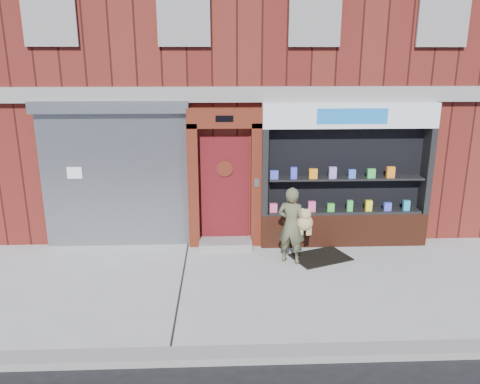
{
  "coord_description": "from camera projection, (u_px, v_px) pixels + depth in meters",
  "views": [
    {
      "loc": [
        -0.83,
        -7.48,
        3.81
      ],
      "look_at": [
        -0.47,
        1.0,
        1.41
      ],
      "focal_mm": 35.0,
      "sensor_mm": 36.0,
      "label": 1
    }
  ],
  "objects": [
    {
      "name": "pharmacy_bay",
      "position": [
        345.0,
        182.0,
        9.7
      ],
      "size": [
        3.5,
        0.41,
        3.0
      ],
      "color": "#502213",
      "rests_on": "ground"
    },
    {
      "name": "ground",
      "position": [
        269.0,
        283.0,
        8.26
      ],
      "size": [
        80.0,
        80.0,
        0.0
      ],
      "primitive_type": "plane",
      "color": "#9E9E99",
      "rests_on": "ground"
    },
    {
      "name": "woman",
      "position": [
        293.0,
        225.0,
        8.94
      ],
      "size": [
        0.73,
        0.57,
        1.51
      ],
      "color": "#515437",
      "rests_on": "ground"
    },
    {
      "name": "shutter_bay",
      "position": [
        114.0,
        166.0,
        9.52
      ],
      "size": [
        3.1,
        0.3,
        3.04
      ],
      "color": "gray",
      "rests_on": "ground"
    },
    {
      "name": "doormat",
      "position": [
        320.0,
        257.0,
        9.33
      ],
      "size": [
        1.28,
        1.1,
        0.03
      ],
      "primitive_type": "cube",
      "rotation": [
        0.0,
        0.0,
        0.38
      ],
      "color": "black",
      "rests_on": "ground"
    },
    {
      "name": "building",
      "position": [
        250.0,
        53.0,
        12.93
      ],
      "size": [
        12.0,
        8.16,
        8.0
      ],
      "color": "#581914",
      "rests_on": "ground"
    },
    {
      "name": "curb",
      "position": [
        286.0,
        354.0,
        6.18
      ],
      "size": [
        60.0,
        0.3,
        0.12
      ],
      "primitive_type": "cube",
      "color": "gray",
      "rests_on": "ground"
    },
    {
      "name": "red_door_bay",
      "position": [
        225.0,
        178.0,
        9.62
      ],
      "size": [
        1.52,
        0.58,
        2.9
      ],
      "color": "#541A0E",
      "rests_on": "ground"
    }
  ]
}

